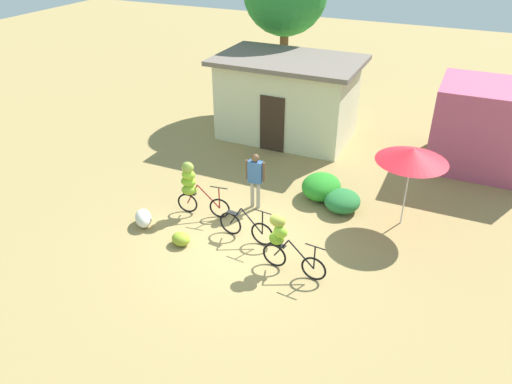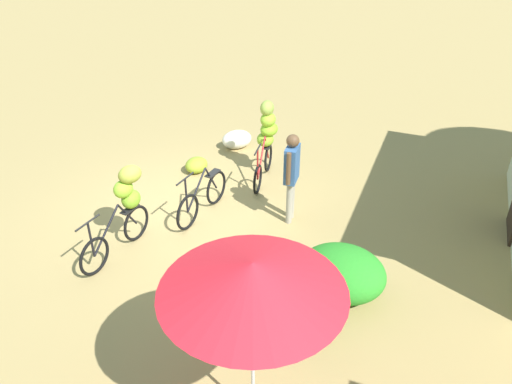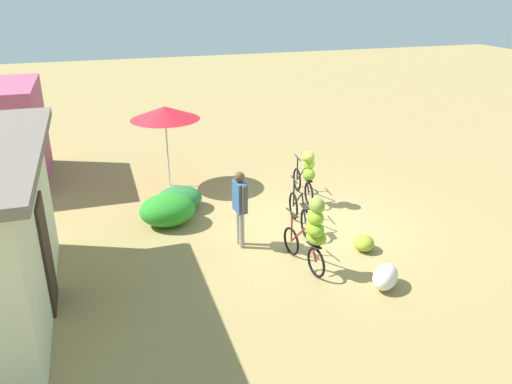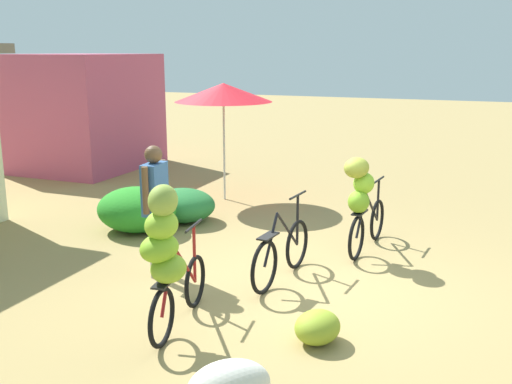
{
  "view_description": "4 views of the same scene",
  "coord_description": "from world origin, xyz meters",
  "px_view_note": "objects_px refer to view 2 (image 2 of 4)",
  "views": [
    {
      "loc": [
        4.54,
        -9.02,
        7.52
      ],
      "look_at": [
        -0.02,
        1.03,
        1.07
      ],
      "focal_mm": 34.17,
      "sensor_mm": 36.0,
      "label": 1
    },
    {
      "loc": [
        6.92,
        4.21,
        5.2
      ],
      "look_at": [
        0.69,
        1.7,
        1.17
      ],
      "focal_mm": 35.35,
      "sensor_mm": 36.0,
      "label": 2
    },
    {
      "loc": [
        -9.79,
        4.57,
        5.28
      ],
      "look_at": [
        0.58,
        1.23,
        0.77
      ],
      "focal_mm": 35.56,
      "sensor_mm": 36.0,
      "label": 3
    },
    {
      "loc": [
        -6.69,
        -2.0,
        2.85
      ],
      "look_at": [
        0.97,
        1.11,
        0.87
      ],
      "focal_mm": 41.57,
      "sensor_mm": 36.0,
      "label": 4
    }
  ],
  "objects_px": {
    "bicycle_center_loaded": "(125,203)",
    "banana_pile_on_ground": "(197,165)",
    "produce_sack": "(237,139)",
    "market_umbrella": "(253,277)",
    "bicycle_near_pile": "(202,198)",
    "person_vendor": "(292,169)",
    "bicycle_leftmost": "(266,135)"
  },
  "relations": [
    {
      "from": "bicycle_leftmost",
      "to": "bicycle_near_pile",
      "type": "distance_m",
      "value": 2.05
    },
    {
      "from": "market_umbrella",
      "to": "person_vendor",
      "type": "height_order",
      "value": "market_umbrella"
    },
    {
      "from": "bicycle_near_pile",
      "to": "banana_pile_on_ground",
      "type": "relative_size",
      "value": 2.64
    },
    {
      "from": "person_vendor",
      "to": "bicycle_near_pile",
      "type": "bearing_deg",
      "value": -73.94
    },
    {
      "from": "market_umbrella",
      "to": "bicycle_center_loaded",
      "type": "distance_m",
      "value": 4.08
    },
    {
      "from": "bicycle_center_loaded",
      "to": "banana_pile_on_ground",
      "type": "relative_size",
      "value": 2.69
    },
    {
      "from": "bicycle_center_loaded",
      "to": "produce_sack",
      "type": "distance_m",
      "value": 4.18
    },
    {
      "from": "bicycle_center_loaded",
      "to": "market_umbrella",
      "type": "bearing_deg",
      "value": 54.63
    },
    {
      "from": "bicycle_near_pile",
      "to": "produce_sack",
      "type": "relative_size",
      "value": 2.32
    },
    {
      "from": "bicycle_center_loaded",
      "to": "banana_pile_on_ground",
      "type": "xyz_separation_m",
      "value": [
        -2.74,
        -0.16,
        -0.69
      ]
    },
    {
      "from": "bicycle_leftmost",
      "to": "bicycle_near_pile",
      "type": "relative_size",
      "value": 1.0
    },
    {
      "from": "banana_pile_on_ground",
      "to": "produce_sack",
      "type": "distance_m",
      "value": 1.43
    },
    {
      "from": "bicycle_leftmost",
      "to": "produce_sack",
      "type": "xyz_separation_m",
      "value": [
        -0.93,
        -1.09,
        -0.7
      ]
    },
    {
      "from": "banana_pile_on_ground",
      "to": "person_vendor",
      "type": "relative_size",
      "value": 0.36
    },
    {
      "from": "market_umbrella",
      "to": "banana_pile_on_ground",
      "type": "relative_size",
      "value": 3.67
    },
    {
      "from": "market_umbrella",
      "to": "person_vendor",
      "type": "relative_size",
      "value": 1.32
    },
    {
      "from": "bicycle_near_pile",
      "to": "bicycle_center_loaded",
      "type": "distance_m",
      "value": 1.56
    },
    {
      "from": "produce_sack",
      "to": "person_vendor",
      "type": "distance_m",
      "value": 3.3
    },
    {
      "from": "bicycle_leftmost",
      "to": "bicycle_center_loaded",
      "type": "xyz_separation_m",
      "value": [
        3.2,
        -1.25,
        -0.07
      ]
    },
    {
      "from": "bicycle_leftmost",
      "to": "banana_pile_on_ground",
      "type": "distance_m",
      "value": 1.67
    },
    {
      "from": "banana_pile_on_ground",
      "to": "produce_sack",
      "type": "xyz_separation_m",
      "value": [
        -1.39,
        0.32,
        0.07
      ]
    },
    {
      "from": "produce_sack",
      "to": "bicycle_center_loaded",
      "type": "bearing_deg",
      "value": -2.21
    },
    {
      "from": "bicycle_leftmost",
      "to": "bicycle_near_pile",
      "type": "xyz_separation_m",
      "value": [
        1.9,
        -0.52,
        -0.56
      ]
    },
    {
      "from": "bicycle_leftmost",
      "to": "banana_pile_on_ground",
      "type": "xyz_separation_m",
      "value": [
        0.46,
        -1.41,
        -0.76
      ]
    },
    {
      "from": "bicycle_leftmost",
      "to": "bicycle_center_loaded",
      "type": "relative_size",
      "value": 0.98
    },
    {
      "from": "market_umbrella",
      "to": "banana_pile_on_ground",
      "type": "distance_m",
      "value": 6.31
    },
    {
      "from": "produce_sack",
      "to": "person_vendor",
      "type": "bearing_deg",
      "value": 41.44
    },
    {
      "from": "bicycle_near_pile",
      "to": "person_vendor",
      "type": "bearing_deg",
      "value": 106.06
    },
    {
      "from": "bicycle_leftmost",
      "to": "banana_pile_on_ground",
      "type": "relative_size",
      "value": 2.63
    },
    {
      "from": "market_umbrella",
      "to": "person_vendor",
      "type": "distance_m",
      "value": 4.22
    },
    {
      "from": "market_umbrella",
      "to": "bicycle_near_pile",
      "type": "relative_size",
      "value": 1.39
    },
    {
      "from": "bicycle_near_pile",
      "to": "banana_pile_on_ground",
      "type": "height_order",
      "value": "bicycle_near_pile"
    }
  ]
}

